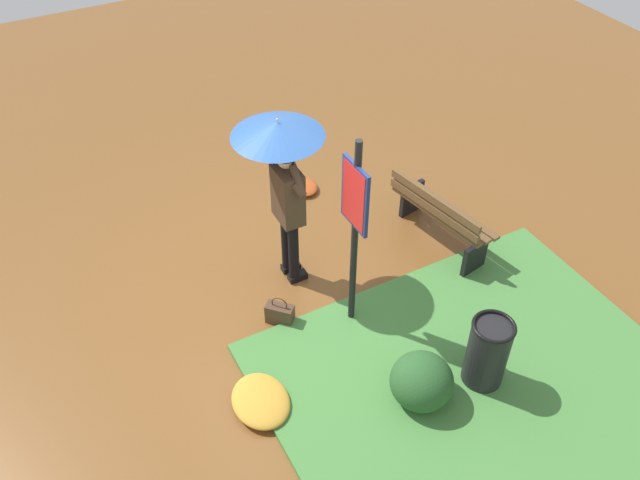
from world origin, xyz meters
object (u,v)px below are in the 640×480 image
Objects in this scene: info_sign_post at (355,217)px; park_bench at (440,216)px; handbag at (280,313)px; person_with_umbrella at (282,163)px; trash_bin at (487,354)px.

park_bench is (0.60, -1.58, -1.04)m from info_sign_post.
handbag is 0.26× the size of park_bench.
trash_bin is at bearing -156.15° from person_with_umbrella.
info_sign_post is 6.22× the size of handbag.
person_with_umbrella is at bearing 23.85° from trash_bin.
person_with_umbrella reaches higher than park_bench.
handbag is 2.30m from park_bench.
person_with_umbrella reaches higher than trash_bin.
person_with_umbrella is at bearing 77.96° from park_bench.
handbag is 2.20m from trash_bin.
person_with_umbrella is 1.04m from info_sign_post.
handbag is (-0.67, 0.41, -1.42)m from person_with_umbrella.
person_with_umbrella is 2.22m from park_bench.
info_sign_post is 1.98m from park_bench.
info_sign_post is 1.52m from handbag.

